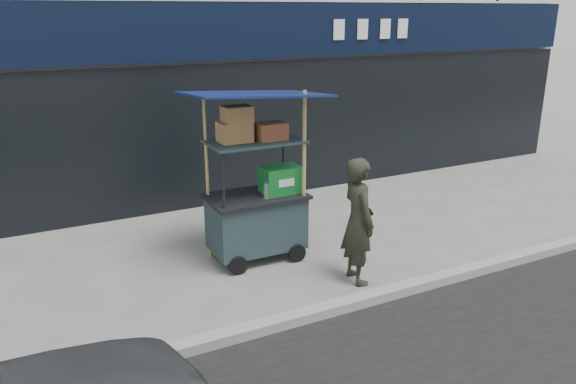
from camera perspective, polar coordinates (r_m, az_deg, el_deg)
ground at (r=6.74m, az=5.90°, el=-10.77°), size 80.00×80.00×0.00m
curb at (r=6.57m, az=6.88°, el=-11.04°), size 80.00×0.18×0.12m
vendor_cart at (r=7.46m, az=-3.14°, el=-0.90°), size 1.72×1.22×2.33m
vendor_man at (r=6.87m, az=7.15°, el=-2.92°), size 0.45×0.62×1.59m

